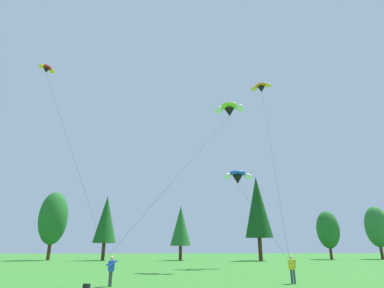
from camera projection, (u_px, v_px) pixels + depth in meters
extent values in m
cylinder|color=#472D19|center=(49.00, 251.00, 56.74)|extent=(0.60, 0.60, 3.05)
ellipsoid|color=#236628|center=(53.00, 218.00, 58.57)|extent=(5.09, 5.09, 9.55)
cylinder|color=#472D19|center=(103.00, 252.00, 55.74)|extent=(0.59, 0.59, 2.94)
cone|color=#19561E|center=(106.00, 219.00, 57.49)|extent=(4.09, 4.09, 8.36)
cylinder|color=#472D19|center=(180.00, 253.00, 56.11)|extent=(0.55, 0.55, 2.47)
cone|color=#236628|center=(181.00, 225.00, 57.58)|extent=(3.69, 3.69, 7.03)
cylinder|color=#472D19|center=(260.00, 249.00, 55.10)|extent=(0.67, 0.67, 3.83)
cone|color=#144719|center=(257.00, 206.00, 57.39)|extent=(4.84, 4.84, 10.91)
cylinder|color=#472D19|center=(331.00, 253.00, 60.82)|extent=(0.53, 0.53, 2.29)
ellipsoid|color=#236628|center=(328.00, 229.00, 62.18)|extent=(4.26, 4.26, 7.16)
cylinder|color=#472D19|center=(382.00, 252.00, 61.92)|extent=(0.56, 0.56, 2.55)
ellipsoid|color=#2D7033|center=(377.00, 226.00, 63.45)|extent=(4.55, 4.55, 7.99)
cylinder|color=#4C4C51|center=(111.00, 279.00, 18.70)|extent=(0.18, 0.18, 0.84)
cylinder|color=#4C4C51|center=(110.00, 279.00, 18.86)|extent=(0.18, 0.18, 0.84)
cube|color=blue|center=(111.00, 266.00, 19.00)|extent=(0.41, 0.45, 0.60)
sphere|color=tan|center=(112.00, 258.00, 19.14)|extent=(0.22, 0.22, 0.22)
cylinder|color=blue|center=(113.00, 263.00, 18.87)|extent=(0.49, 0.36, 0.35)
cylinder|color=blue|center=(110.00, 263.00, 19.24)|extent=(0.49, 0.36, 0.35)
cylinder|color=navy|center=(294.00, 277.00, 20.14)|extent=(0.18, 0.18, 0.84)
cylinder|color=navy|center=(292.00, 277.00, 20.29)|extent=(0.18, 0.18, 0.84)
cube|color=yellow|center=(292.00, 265.00, 20.44)|extent=(0.41, 0.45, 0.60)
sphere|color=tan|center=(291.00, 257.00, 20.58)|extent=(0.22, 0.22, 0.22)
cylinder|color=yellow|center=(295.00, 264.00, 20.27)|extent=(0.21, 0.18, 0.57)
cylinder|color=yellow|center=(289.00, 264.00, 20.63)|extent=(0.21, 0.18, 0.57)
ellipsoid|color=#93D633|center=(229.00, 106.00, 38.59)|extent=(2.34, 1.90, 1.12)
ellipsoid|color=white|center=(240.00, 108.00, 38.18)|extent=(1.20, 1.38, 1.27)
ellipsoid|color=white|center=(219.00, 110.00, 38.78)|extent=(1.40, 1.36, 1.27)
cone|color=black|center=(229.00, 113.00, 38.46)|extent=(1.45, 1.45, 0.98)
cylinder|color=black|center=(189.00, 163.00, 28.63)|extent=(10.78, 14.51, 15.70)
ellipsoid|color=orange|center=(261.00, 85.00, 47.42)|extent=(2.06, 1.88, 0.77)
ellipsoid|color=yellow|center=(268.00, 85.00, 46.81)|extent=(1.23, 1.17, 0.95)
ellipsoid|color=yellow|center=(254.00, 89.00, 47.85)|extent=(1.23, 1.25, 0.95)
cone|color=black|center=(261.00, 90.00, 47.29)|extent=(1.38, 1.38, 0.85)
cylinder|color=black|center=(270.00, 144.00, 33.76)|extent=(5.56, 20.34, 23.04)
ellipsoid|color=red|center=(47.00, 67.00, 40.27)|extent=(1.37, 1.43, 0.67)
ellipsoid|color=yellow|center=(52.00, 71.00, 40.80)|extent=(0.88, 0.83, 0.76)
ellipsoid|color=yellow|center=(41.00, 66.00, 39.62)|extent=(0.86, 0.86, 0.76)
cone|color=black|center=(46.00, 71.00, 40.17)|extent=(0.95, 0.95, 0.58)
cylinder|color=black|center=(65.00, 132.00, 29.52)|extent=(12.31, 16.09, 21.65)
ellipsoid|color=blue|center=(238.00, 173.00, 40.06)|extent=(2.15, 1.26, 0.87)
ellipsoid|color=white|center=(248.00, 176.00, 40.05)|extent=(1.26, 1.07, 1.10)
ellipsoid|color=white|center=(227.00, 176.00, 39.84)|extent=(1.24, 1.07, 1.10)
cone|color=black|center=(238.00, 180.00, 39.91)|extent=(1.22, 1.22, 1.03)
cylinder|color=black|center=(256.00, 211.00, 30.05)|extent=(0.73, 17.60, 8.61)
cube|color=black|center=(86.00, 288.00, 16.44)|extent=(0.40, 0.38, 0.40)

